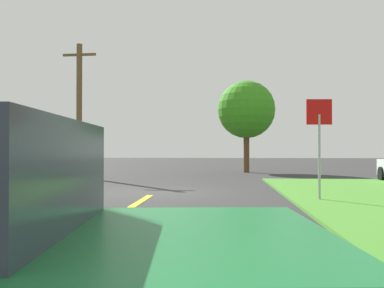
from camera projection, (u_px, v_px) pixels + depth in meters
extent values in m
plane|color=#2E2E2E|center=(155.00, 192.00, 14.17)|extent=(120.00, 120.00, 0.00)
cube|color=yellow|center=(68.00, 247.00, 6.19)|extent=(0.20, 14.00, 0.01)
cylinder|color=#9EA0A8|center=(319.00, 158.00, 11.55)|extent=(0.07, 0.07, 2.45)
cube|color=red|center=(319.00, 112.00, 11.56)|extent=(0.71, 0.08, 0.71)
cylinder|color=black|center=(382.00, 174.00, 18.89)|extent=(0.26, 0.69, 0.68)
cylinder|color=brown|center=(79.00, 111.00, 21.90)|extent=(0.30, 0.30, 7.07)
cube|color=brown|center=(79.00, 55.00, 21.94)|extent=(1.80, 0.22, 0.12)
cylinder|color=brown|center=(246.00, 152.00, 26.60)|extent=(0.37, 0.37, 2.57)
sphere|color=#368A1C|center=(246.00, 110.00, 26.64)|extent=(3.70, 3.70, 3.70)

